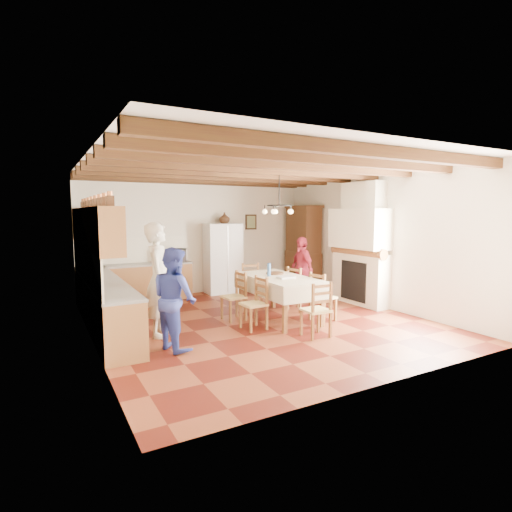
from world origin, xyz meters
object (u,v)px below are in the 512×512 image
(refrigerator, at_px, (222,258))
(chair_end_far, at_px, (252,285))
(chair_right_far, at_px, (299,288))
(person_woman_red, at_px, (302,269))
(hutch, at_px, (303,247))
(person_woman_blue, at_px, (174,298))
(person_man, at_px, (159,280))
(microwave, at_px, (175,255))
(chair_right_near, at_px, (323,296))
(dining_table, at_px, (279,281))
(chair_left_far, at_px, (234,296))
(chair_end_near, at_px, (316,309))
(chair_left_near, at_px, (253,303))

(refrigerator, relative_size, chair_end_far, 1.90)
(chair_right_far, relative_size, person_woman_red, 0.62)
(hutch, bearing_deg, person_woman_blue, -139.50)
(hutch, distance_m, chair_right_far, 2.65)
(person_man, xyz_separation_m, person_woman_red, (3.70, 1.04, -0.20))
(chair_end_far, height_order, microwave, microwave)
(chair_right_near, relative_size, person_woman_blue, 0.60)
(person_woman_blue, bearing_deg, refrigerator, -46.81)
(refrigerator, xyz_separation_m, person_woman_red, (1.23, -1.90, -0.14))
(person_woman_red, bearing_deg, chair_end_far, -88.74)
(dining_table, bearing_deg, chair_left_far, 156.22)
(dining_table, distance_m, person_woman_red, 1.75)
(chair_end_near, bearing_deg, refrigerator, -90.13)
(hutch, bearing_deg, chair_end_near, -116.02)
(chair_right_far, xyz_separation_m, person_woman_red, (0.58, 0.73, 0.29))
(chair_right_near, bearing_deg, chair_left_near, 74.76)
(chair_left_near, distance_m, chair_end_near, 1.15)
(chair_end_near, xyz_separation_m, microwave, (-1.12, 4.25, 0.58))
(chair_end_far, bearing_deg, chair_left_far, -119.83)
(microwave, bearing_deg, refrigerator, 20.38)
(hutch, bearing_deg, dining_table, -127.09)
(chair_right_far, relative_size, person_man, 0.49)
(chair_left_near, xyz_separation_m, person_man, (-1.58, 0.46, 0.49))
(person_man, distance_m, person_woman_red, 3.85)
(person_woman_red, bearing_deg, person_woman_blue, -57.39)
(chair_right_near, height_order, person_man, person_man)
(dining_table, relative_size, person_woman_blue, 1.24)
(dining_table, height_order, chair_end_far, chair_end_far)
(refrigerator, distance_m, person_woman_blue, 4.46)
(chair_left_near, bearing_deg, microwave, -176.85)
(chair_left_near, bearing_deg, chair_right_near, 81.29)
(person_woman_red, bearing_deg, microwave, -120.00)
(chair_right_near, relative_size, chair_right_far, 1.00)
(dining_table, bearing_deg, chair_right_far, 26.70)
(chair_left_far, height_order, chair_right_near, same)
(chair_left_far, distance_m, microwave, 2.70)
(person_woman_blue, distance_m, microwave, 3.86)
(chair_left_near, xyz_separation_m, chair_right_far, (1.54, 0.77, 0.00))
(chair_right_far, distance_m, chair_end_far, 1.10)
(hutch, height_order, person_woman_blue, hutch)
(chair_left_far, relative_size, person_woman_red, 0.62)
(chair_right_near, relative_size, microwave, 1.68)
(chair_left_near, distance_m, person_woman_blue, 1.63)
(chair_left_near, xyz_separation_m, chair_left_far, (-0.04, 0.74, 0.00))
(chair_end_far, bearing_deg, person_woman_blue, -125.65)
(chair_left_near, distance_m, chair_right_near, 1.49)
(chair_left_near, height_order, person_woman_red, person_woman_red)
(hutch, xyz_separation_m, dining_table, (-2.31, -2.43, -0.38))
(chair_left_near, bearing_deg, person_woman_blue, -81.95)
(chair_right_far, relative_size, person_woman_blue, 0.60)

